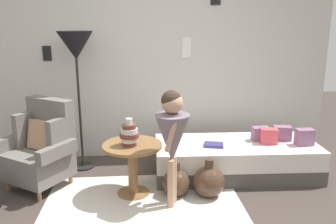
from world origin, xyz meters
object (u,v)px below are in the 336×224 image
(side_table, at_px, (133,158))
(floor_lamp, at_px, (76,50))
(armchair, at_px, (42,148))
(book_on_daybed, at_px, (214,145))
(vase_striped, at_px, (129,134))
(person_child, at_px, (172,133))
(demijohn_far, at_px, (209,181))
(demijohn_near, at_px, (176,182))
(daybed, at_px, (235,159))

(side_table, bearing_deg, floor_lamp, 129.70)
(armchair, distance_m, book_on_daybed, 1.93)
(side_table, relative_size, vase_striped, 2.17)
(person_child, height_order, book_on_daybed, person_child)
(person_child, bearing_deg, demijohn_far, 20.16)
(armchair, bearing_deg, demijohn_near, -14.77)
(floor_lamp, height_order, demijohn_far, floor_lamp)
(book_on_daybed, bearing_deg, floor_lamp, 163.63)
(daybed, xyz_separation_m, demijohn_far, (-0.43, -0.52, -0.03))
(armchair, height_order, floor_lamp, floor_lamp)
(armchair, bearing_deg, demijohn_far, -13.46)
(side_table, distance_m, demijohn_far, 0.84)
(demijohn_near, xyz_separation_m, demijohn_far, (0.34, -0.05, 0.02))
(floor_lamp, distance_m, book_on_daybed, 1.95)
(demijohn_near, distance_m, demijohn_far, 0.34)
(person_child, bearing_deg, book_on_daybed, 47.05)
(side_table, distance_m, book_on_daybed, 0.98)
(demijohn_far, bearing_deg, vase_striped, 174.11)
(demijohn_near, bearing_deg, vase_striped, 175.45)
(daybed, distance_m, book_on_daybed, 0.37)
(demijohn_far, bearing_deg, demijohn_near, 172.26)
(demijohn_near, bearing_deg, demijohn_far, -7.74)
(side_table, relative_size, demijohn_near, 1.65)
(daybed, relative_size, demijohn_near, 5.11)
(daybed, xyz_separation_m, person_child, (-0.83, -0.66, 0.56))
(side_table, bearing_deg, person_child, -34.53)
(side_table, distance_m, person_child, 0.59)
(floor_lamp, bearing_deg, side_table, -50.30)
(daybed, distance_m, demijohn_far, 0.67)
(armchair, relative_size, book_on_daybed, 4.41)
(armchair, distance_m, demijohn_far, 1.86)
(side_table, xyz_separation_m, book_on_daybed, (0.93, 0.31, 0.01))
(person_child, distance_m, demijohn_near, 0.64)
(side_table, distance_m, demijohn_near, 0.52)
(vase_striped, relative_size, demijohn_near, 0.76)
(daybed, bearing_deg, book_on_daybed, -164.04)
(side_table, bearing_deg, demijohn_far, -8.63)
(book_on_daybed, bearing_deg, side_table, -161.41)
(vase_striped, distance_m, demijohn_near, 0.72)
(book_on_daybed, relative_size, demijohn_near, 0.58)
(vase_striped, bearing_deg, book_on_daybed, 20.06)
(demijohn_near, height_order, demijohn_far, demijohn_far)
(vase_striped, relative_size, floor_lamp, 0.17)
(floor_lamp, bearing_deg, demijohn_near, -37.81)
(armchair, relative_size, demijohn_near, 2.57)
(floor_lamp, xyz_separation_m, book_on_daybed, (1.57, -0.46, -1.05))
(demijohn_far, bearing_deg, daybed, 50.32)
(vase_striped, bearing_deg, person_child, -29.20)
(person_child, xyz_separation_m, demijohn_near, (0.06, 0.19, -0.61))
(side_table, distance_m, vase_striped, 0.28)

